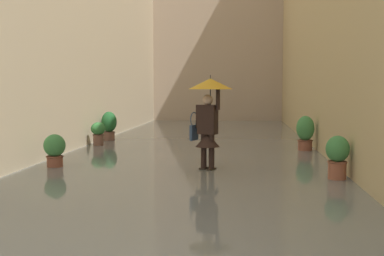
% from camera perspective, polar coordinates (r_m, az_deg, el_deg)
% --- Properties ---
extents(ground_plane, '(60.00, 60.00, 0.00)m').
position_cam_1_polar(ground_plane, '(14.18, 0.49, -2.56)').
color(ground_plane, '#605B56').
extents(flood_water, '(7.32, 29.66, 0.07)m').
position_cam_1_polar(flood_water, '(14.17, 0.49, -2.42)').
color(flood_water, slate).
rests_on(flood_water, ground_plane).
extents(person_wading, '(0.91, 0.91, 2.01)m').
position_cam_1_polar(person_wading, '(10.42, 1.89, 2.35)').
color(person_wading, '#2D2319').
rests_on(person_wading, ground_plane).
extents(potted_plant_far_right, '(0.49, 0.49, 0.99)m').
position_cam_1_polar(potted_plant_far_right, '(16.47, -9.25, 0.31)').
color(potted_plant_far_right, brown).
rests_on(potted_plant_far_right, ground_plane).
extents(potted_plant_far_left, '(0.48, 0.48, 1.00)m').
position_cam_1_polar(potted_plant_far_left, '(14.00, 12.55, -0.53)').
color(potted_plant_far_left, brown).
rests_on(potted_plant_far_left, ground_plane).
extents(potted_plant_mid_left, '(0.43, 0.43, 0.87)m').
position_cam_1_polar(potted_plant_mid_left, '(9.75, 15.95, -3.08)').
color(potted_plant_mid_left, '#9E563D').
rests_on(potted_plant_mid_left, ground_plane).
extents(potted_plant_mid_right, '(0.46, 0.46, 0.76)m').
position_cam_1_polar(potted_plant_mid_right, '(11.24, -15.10, -2.38)').
color(potted_plant_mid_right, brown).
rests_on(potted_plant_mid_right, ground_plane).
extents(potted_plant_near_right, '(0.42, 0.42, 0.74)m').
position_cam_1_polar(potted_plant_near_right, '(15.12, -10.44, -0.54)').
color(potted_plant_near_right, brown).
rests_on(potted_plant_near_right, ground_plane).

